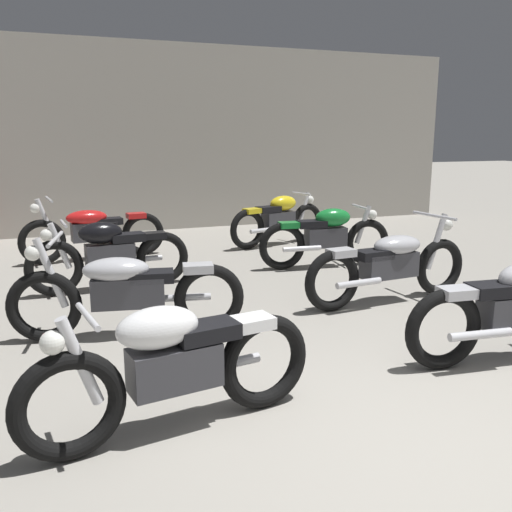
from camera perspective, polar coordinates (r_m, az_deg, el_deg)
The scene contains 9 objects.
ground_plane at distance 3.68m, azimuth 18.78°, elevation -18.60°, with size 60.00×60.00×0.00m, color gray.
back_wall at distance 11.17m, azimuth -10.14°, elevation 11.94°, with size 12.98×0.24×3.60m, color #9E998E.
motorcycle_left_row_0 at distance 3.53m, azimuth -8.59°, elevation -11.02°, with size 1.96×0.58×0.88m.
motorcycle_left_row_1 at distance 5.23m, azimuth -13.27°, elevation -3.48°, with size 2.15×0.71×0.97m.
motorcycle_left_row_2 at distance 6.89m, azimuth -14.99°, elevation 0.30°, with size 1.97×0.50×0.88m.
motorcycle_left_row_3 at distance 8.66m, azimuth -16.53°, elevation 2.57°, with size 2.17×0.68×0.97m.
motorcycle_right_row_1 at distance 6.33m, azimuth 13.77°, elevation -0.75°, with size 2.17×0.68×0.97m.
motorcycle_right_row_2 at distance 7.89m, azimuth 7.33°, elevation 2.12°, with size 1.97×0.48×0.88m.
motorcycle_right_row_3 at distance 9.46m, azimuth 2.40°, elevation 3.92°, with size 1.93×0.70×0.88m.
Camera 1 is at (-2.10, -2.38, 1.86)m, focal length 38.53 mm.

